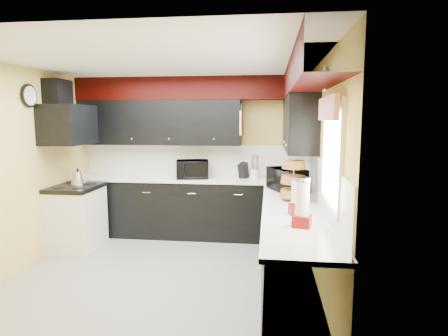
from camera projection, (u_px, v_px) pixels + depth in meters
The scene contains 35 objects.
ground at pixel (164, 274), 4.53m from camera, with size 3.60×3.60×0.00m, color gray.
wall_back at pixel (193, 156), 6.14m from camera, with size 3.60×0.06×2.50m, color #E0C666.
wall_right at pixel (319, 174), 4.15m from camera, with size 0.06×3.60×2.50m, color #E0C666.
wall_left at pixel (19, 169), 4.58m from camera, with size 0.06×3.60×2.50m, color #E0C666.
ceiling at pixel (159, 62), 4.20m from camera, with size 3.60×3.60×0.06m, color white.
cab_back at pixel (190, 208), 5.95m from camera, with size 3.60×0.60×0.90m, color black.
cab_right at pixel (292, 252), 4.00m from camera, with size 0.60×3.00×0.90m, color black.
counter_back at pixel (189, 179), 5.88m from camera, with size 3.62×0.64×0.04m, color white.
counter_right at pixel (293, 209), 3.93m from camera, with size 0.64×3.02×0.04m, color white.
splash_back at pixel (193, 160), 6.13m from camera, with size 3.60×0.02×0.50m, color white.
splash_right at pixel (318, 180), 4.16m from camera, with size 0.02×3.60×0.50m, color white.
upper_back at pixel (159, 123), 5.95m from camera, with size 2.60×0.35×0.70m, color black.
upper_right at pixel (299, 123), 4.98m from camera, with size 0.35×1.80×0.70m, color black.
soffit_back at pixel (190, 89), 5.82m from camera, with size 3.60×0.36×0.35m, color black.
soffit_right at pixel (307, 74), 3.85m from camera, with size 0.36×3.24×0.35m, color black.
stove at pixel (77, 219), 5.39m from camera, with size 0.60×0.75×0.86m, color white.
cooktop at pixel (75, 187), 5.33m from camera, with size 0.62×0.77×0.06m, color black.
hood at pixel (68, 125), 5.22m from camera, with size 0.50×0.78×0.55m, color black.
hood_duct at pixel (58, 94), 5.18m from camera, with size 0.24×0.40×0.40m, color black.
window at pixel (333, 155), 3.23m from camera, with size 0.03×0.86×0.96m, color white, non-canonical shape.
valance at pixel (328, 109), 3.18m from camera, with size 0.04×0.88×0.20m, color red.
pan_top at pixel (242, 110), 5.69m from camera, with size 0.03×0.22×0.40m, color black, non-canonical shape.
pan_mid at pixel (241, 126), 5.60m from camera, with size 0.03×0.28×0.46m, color black, non-canonical shape.
pan_low at pixel (242, 128), 5.86m from camera, with size 0.03×0.24×0.42m, color black, non-canonical shape.
cut_board at pixel (241, 123), 5.47m from camera, with size 0.03×0.26×0.35m, color white.
baskets at pixel (293, 179), 4.24m from camera, with size 0.27×0.27×0.50m, color brown, non-canonical shape.
clock at pixel (29, 96), 4.70m from camera, with size 0.03×0.30×0.30m, color black, non-canonical shape.
deco_plate at pixel (324, 79), 3.68m from camera, with size 0.03×0.24×0.24m, color white, non-canonical shape.
toaster_oven at pixel (192, 169), 5.82m from camera, with size 0.49×0.40×0.28m, color black.
microwave at pixel (287, 179), 4.82m from camera, with size 0.53×0.36×0.29m, color black.
utensil_crock at pixel (255, 174), 5.78m from camera, with size 0.13×0.13×0.14m, color white.
knife_block at pixel (243, 171), 5.81m from camera, with size 0.11×0.15×0.24m, color black.
kettle at pixel (78, 178), 5.43m from camera, with size 0.20×0.20×0.18m, color #B6B7BB, non-canonical shape.
dispenser_a at pixel (296, 198), 3.61m from camera, with size 0.12×0.12×0.33m, color #670000, non-canonical shape.
dispenser_b at pixel (302, 203), 3.20m from camera, with size 0.15×0.15×0.41m, color #59030E, non-canonical shape.
Camera 1 is at (1.24, -4.20, 1.87)m, focal length 30.00 mm.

